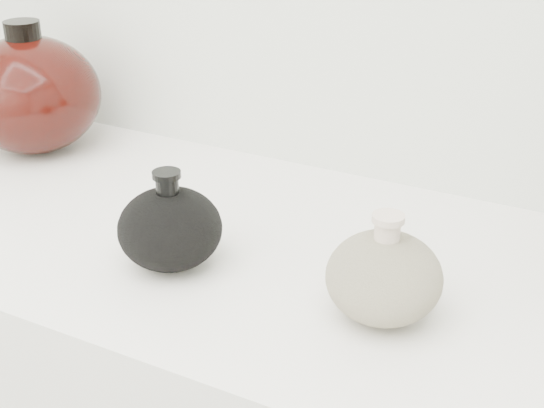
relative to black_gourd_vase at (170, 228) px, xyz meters
The scene contains 3 objects.
black_gourd_vase is the anchor object (origin of this frame).
cream_gourd_vase 0.25m from the black_gourd_vase, ahead, with size 0.13×0.13×0.12m.
left_round_pot 0.44m from the black_gourd_vase, 152.99° to the left, with size 0.22×0.22×0.20m.
Camera 1 is at (0.37, 0.25, 1.35)m, focal length 50.00 mm.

